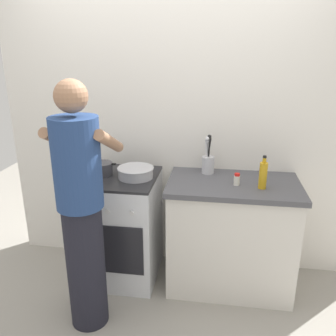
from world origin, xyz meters
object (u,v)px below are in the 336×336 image
Objects in this scene: spice_bottle at (237,179)px; person at (82,212)px; mixing_bowl at (136,172)px; utensil_crock at (208,161)px; stove_range at (121,227)px; pot at (102,169)px; oil_bottle at (263,175)px.

spice_bottle is 1.13m from person.
utensil_crock is (0.55, 0.19, 0.05)m from mixing_bowl.
mixing_bowl is at bearing -161.16° from utensil_crock.
pot reaches higher than stove_range.
mixing_bowl is at bearing 176.73° from spice_bottle.
mixing_bowl is (0.14, -0.00, 0.50)m from stove_range.
utensil_crock reaches higher than oil_bottle.
stove_range is at bearing -5.01° from pot.
spice_bottle is (0.92, -0.05, 0.49)m from stove_range.
stove_range is at bearing -165.08° from utensil_crock.
person reaches higher than spice_bottle.
oil_bottle is 0.14× the size of person.
utensil_crock is at bearing 11.69° from pot.
utensil_crock is 1.09m from person.
stove_range is at bearing 81.50° from person.
person reaches higher than utensil_crock.
pot is 0.82× the size of mixing_bowl.
mixing_bowl is 1.17× the size of oil_bottle.
utensil_crock reaches higher than mixing_bowl.
spice_bottle is 0.05× the size of person.
oil_bottle is at bearing -11.11° from spice_bottle.
oil_bottle is at bearing -4.76° from mixing_bowl.
utensil_crock is 0.19× the size of person.
person is (-0.08, -0.57, 0.41)m from stove_range.
stove_range is 0.71m from person.
person is at bearing -84.57° from pot.
spice_bottle is at bearing -46.12° from utensil_crock.
utensil_crock is 3.49× the size of spice_bottle.
spice_bottle reaches higher than stove_range.
utensil_crock reaches higher than stove_range.
stove_range is 0.53× the size of person.
stove_range is 1.04m from spice_bottle.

